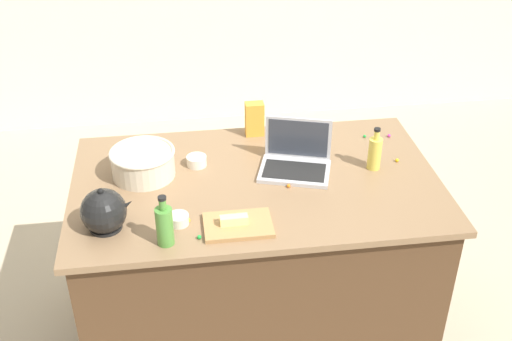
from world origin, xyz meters
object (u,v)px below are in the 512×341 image
object	(u,v)px
mixing_bowl_large	(143,162)
bottle_oil	(375,152)
kettle	(104,212)
cutting_board	(238,225)
ramekin_medium	(179,219)
candy_bag	(255,119)
ramekin_small	(197,161)
ramekin_wide	(290,129)
butter_stick_left	(234,220)
laptop	(296,160)
bottle_olive	(165,225)

from	to	relation	value
mixing_bowl_large	bottle_oil	world-z (taller)	bottle_oil
kettle	cutting_board	bearing A→B (deg)	-7.30
ramekin_medium	bottle_oil	bearing A→B (deg)	18.67
kettle	candy_bag	xyz separation A→B (m)	(0.68, 0.68, 0.01)
cutting_board	ramekin_small	bearing A→B (deg)	105.40
mixing_bowl_large	ramekin_wide	world-z (taller)	mixing_bowl_large
cutting_board	butter_stick_left	world-z (taller)	butter_stick_left
mixing_bowl_large	ramekin_wide	distance (m)	0.77
mixing_bowl_large	bottle_oil	distance (m)	1.03
kettle	butter_stick_left	distance (m)	0.51
ramekin_wide	butter_stick_left	bearing A→B (deg)	-116.40
ramekin_small	ramekin_medium	distance (m)	0.44
laptop	candy_bag	world-z (taller)	laptop
cutting_board	bottle_olive	bearing A→B (deg)	-167.68
bottle_oil	laptop	bearing A→B (deg)	173.28
cutting_board	butter_stick_left	size ratio (longest dim) A/B	2.46
butter_stick_left	ramekin_medium	bearing A→B (deg)	165.76
cutting_board	ramekin_medium	distance (m)	0.24
laptop	ramekin_wide	xyz separation A→B (m)	(0.03, 0.33, -0.02)
butter_stick_left	ramekin_medium	xyz separation A→B (m)	(-0.22, 0.05, -0.02)
kettle	laptop	bearing A→B (deg)	21.86
mixing_bowl_large	bottle_olive	size ratio (longest dim) A/B	1.35
laptop	cutting_board	world-z (taller)	laptop
laptop	mixing_bowl_large	xyz separation A→B (m)	(-0.68, 0.04, 0.02)
bottle_olive	bottle_oil	xyz separation A→B (m)	(0.94, 0.42, -0.00)
cutting_board	butter_stick_left	distance (m)	0.03
ramekin_small	bottle_oil	bearing A→B (deg)	-9.49
mixing_bowl_large	kettle	world-z (taller)	kettle
ramekin_small	mixing_bowl_large	bearing A→B (deg)	-167.81
mixing_bowl_large	ramekin_wide	bearing A→B (deg)	21.79
ramekin_wide	kettle	bearing A→B (deg)	-142.62
ramekin_medium	cutting_board	bearing A→B (deg)	-13.30
kettle	candy_bag	world-z (taller)	kettle
candy_bag	ramekin_small	bearing A→B (deg)	-139.81
bottle_oil	candy_bag	world-z (taller)	bottle_oil
bottle_olive	ramekin_medium	bearing A→B (deg)	65.76
cutting_board	ramekin_wide	distance (m)	0.80
cutting_board	ramekin_small	world-z (taller)	ramekin_small
mixing_bowl_large	butter_stick_left	xyz separation A→B (m)	(0.36, -0.44, -0.03)
bottle_oil	ramekin_wide	bearing A→B (deg)	130.74
kettle	ramekin_small	xyz separation A→B (m)	(0.38, 0.42, -0.06)
bottle_olive	butter_stick_left	xyz separation A→B (m)	(0.27, 0.06, -0.05)
butter_stick_left	ramekin_wide	size ratio (longest dim) A/B	1.10
bottle_olive	ramekin_medium	distance (m)	0.14
laptop	bottle_olive	size ratio (longest dim) A/B	1.69
bottle_oil	cutting_board	size ratio (longest dim) A/B	0.75
bottle_olive	candy_bag	bearing A→B (deg)	60.74
ramekin_small	butter_stick_left	bearing A→B (deg)	-76.34
ramekin_medium	ramekin_wide	xyz separation A→B (m)	(0.57, 0.67, 0.00)
kettle	cutting_board	world-z (taller)	kettle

